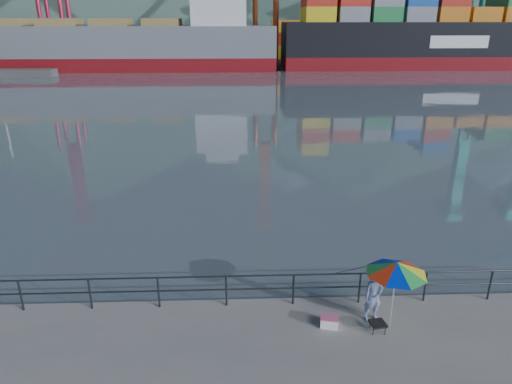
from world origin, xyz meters
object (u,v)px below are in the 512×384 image
fisherman (373,296)px  bulk_carrier (133,44)px  beach_umbrella (397,268)px  cooler_bag (329,322)px  container_ship (457,33)px

fisherman → bulk_carrier: bearing=95.3°
beach_umbrella → cooler_bag: bearing=178.7°
beach_umbrella → bulk_carrier: (-21.88, 72.06, 2.26)m
fisherman → beach_umbrella: 1.22m
fisherman → bulk_carrier: size_ratio=0.03×
cooler_bag → bulk_carrier: (-20.18, 72.03, 3.97)m
fisherman → cooler_bag: bearing=-178.4°
container_ship → cooler_bag: bearing=-116.5°
fisherman → cooler_bag: 1.44m
fisherman → beach_umbrella: (0.44, -0.33, 1.09)m
container_ship → bulk_carrier: bearing=-178.7°
fisherman → bulk_carrier: 74.95m
fisherman → container_ship: bearing=52.9°
beach_umbrella → container_ship: 81.24m
beach_umbrella → container_ship: (34.77, 73.32, 4.00)m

